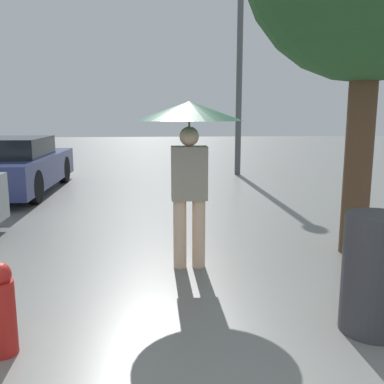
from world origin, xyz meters
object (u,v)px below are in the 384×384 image
object	(u,v)px
parked_car_farthest	(13,166)
trash_bin	(375,274)
fire_hydrant	(1,309)
pedestrian	(189,132)
street_lamp	(239,64)

from	to	relation	value
parked_car_farthest	trash_bin	size ratio (longest dim) A/B	4.42
parked_car_farthest	fire_hydrant	xyz separation A→B (m)	(1.98, -6.41, -0.23)
pedestrian	street_lamp	distance (m)	7.52
parked_car_farthest	street_lamp	bearing A→B (deg)	24.04
street_lamp	fire_hydrant	xyz separation A→B (m)	(-3.28, -8.76, -2.61)
pedestrian	trash_bin	xyz separation A→B (m)	(1.30, -1.51, -1.01)
pedestrian	fire_hydrant	size ratio (longest dim) A/B	2.67
parked_car_farthest	street_lamp	size ratio (longest dim) A/B	0.83
street_lamp	fire_hydrant	size ratio (longest dim) A/B	7.31
pedestrian	fire_hydrant	distance (m)	2.43
parked_car_farthest	trash_bin	world-z (taller)	parked_car_farthest
street_lamp	trash_bin	distance (m)	9.01
trash_bin	fire_hydrant	size ratio (longest dim) A/B	1.38
parked_car_farthest	fire_hydrant	world-z (taller)	parked_car_farthest
fire_hydrant	street_lamp	bearing A→B (deg)	69.46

